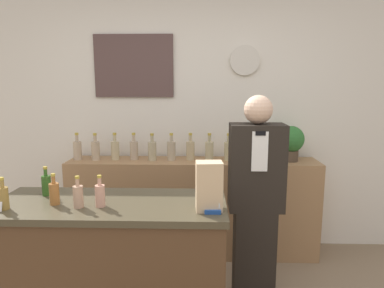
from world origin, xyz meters
The scene contains 23 objects.
back_wall centered at (-0.01, 2.00, 1.36)m, with size 5.20×0.09×2.70m.
back_shelf centered at (0.07, 1.75, 0.47)m, with size 2.38×0.38×0.94m.
display_counter centered at (-0.40, 0.51, 0.48)m, with size 1.40×0.57×0.95m.
shopkeeper centered at (0.56, 1.02, 0.79)m, with size 0.40×0.25×1.58m.
potted_plant centered at (0.99, 1.76, 1.12)m, with size 0.25×0.25×0.33m.
paper_bag centered at (0.20, 0.40, 1.09)m, with size 0.15×0.12×0.28m.
tape_dispenser centered at (0.22, 0.36, 0.97)m, with size 0.09×0.06×0.07m.
counter_bottle_0 centered at (-0.96, 0.38, 1.02)m, with size 0.06×0.06×0.19m.
counter_bottle_1 centered at (-0.83, 0.63, 1.02)m, with size 0.06×0.06×0.19m.
counter_bottle_2 centered at (-0.71, 0.47, 1.02)m, with size 0.06×0.06×0.19m.
counter_bottle_3 centered at (-0.55, 0.42, 1.02)m, with size 0.06×0.06×0.19m.
counter_bottle_4 centered at (-0.43, 0.44, 1.02)m, with size 0.06×0.06×0.19m.
shelf_bottle_0 centered at (-1.04, 1.75, 1.03)m, with size 0.08×0.08×0.26m.
shelf_bottle_1 centered at (-0.86, 1.73, 1.03)m, with size 0.08×0.08×0.26m.
shelf_bottle_2 centered at (-0.68, 1.76, 1.03)m, with size 0.08×0.08×0.26m.
shelf_bottle_3 centered at (-0.50, 1.77, 1.03)m, with size 0.08×0.08×0.26m.
shelf_bottle_4 centered at (-0.32, 1.74, 1.03)m, with size 0.08×0.08×0.26m.
shelf_bottle_5 centered at (-0.14, 1.75, 1.03)m, with size 0.08×0.08×0.26m.
shelf_bottle_6 centered at (0.04, 1.77, 1.03)m, with size 0.08×0.08×0.26m.
shelf_bottle_7 centered at (0.22, 1.76, 1.03)m, with size 0.08×0.08×0.26m.
shelf_bottle_8 centered at (0.40, 1.76, 1.03)m, with size 0.08×0.08×0.26m.
shelf_bottle_9 centered at (0.58, 1.75, 1.03)m, with size 0.08×0.08×0.26m.
shelf_bottle_10 centered at (0.77, 1.77, 1.03)m, with size 0.08×0.08×0.26m.
Camera 1 is at (0.16, -1.44, 1.65)m, focal length 32.00 mm.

